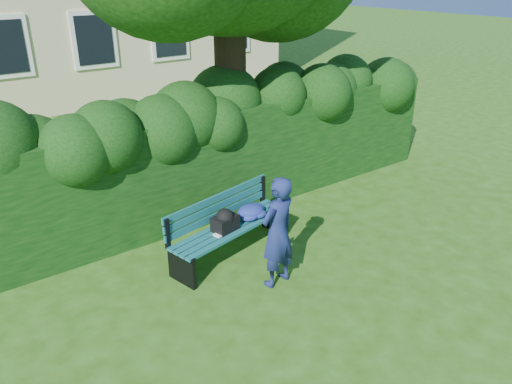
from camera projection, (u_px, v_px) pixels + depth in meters
ground at (281, 267)px, 7.09m from camera, size 80.00×80.00×0.00m
hedge at (199, 163)px, 8.33m from camera, size 10.00×1.00×1.80m
park_bench at (234, 222)px, 7.28m from camera, size 2.12×0.97×0.89m
man_reading at (278, 232)px, 6.43m from camera, size 0.61×0.46×1.53m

